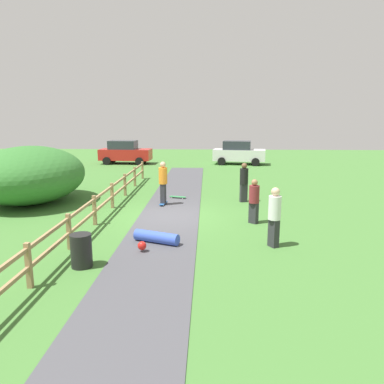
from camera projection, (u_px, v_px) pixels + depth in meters
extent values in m
plane|color=#427533|center=(169.00, 216.00, 14.95)|extent=(60.00, 60.00, 0.00)
cube|color=#47474C|center=(169.00, 216.00, 14.95)|extent=(2.40, 28.00, 0.02)
cube|color=#997A51|center=(29.00, 265.00, 8.65)|extent=(0.12, 0.12, 1.10)
cube|color=#997A51|center=(69.00, 232.00, 11.17)|extent=(0.12, 0.12, 1.10)
cube|color=#997A51|center=(95.00, 210.00, 13.68)|extent=(0.12, 0.12, 1.10)
cube|color=#997A51|center=(112.00, 196.00, 16.20)|extent=(0.12, 0.12, 1.10)
cube|color=#997A51|center=(125.00, 185.00, 18.72)|extent=(0.12, 0.12, 1.10)
cube|color=#997A51|center=(135.00, 177.00, 21.23)|extent=(0.12, 0.12, 1.10)
cube|color=#997A51|center=(142.00, 170.00, 23.75)|extent=(0.12, 0.12, 1.10)
cube|color=#997A51|center=(104.00, 203.00, 14.95)|extent=(0.08, 18.00, 0.09)
cube|color=#997A51|center=(104.00, 192.00, 14.86)|extent=(0.08, 18.00, 0.09)
ellipsoid|color=#33702D|center=(30.00, 175.00, 17.07)|extent=(4.78, 5.73, 2.60)
cylinder|color=black|center=(81.00, 251.00, 9.89)|extent=(0.56, 0.56, 0.90)
cube|color=#265999|center=(163.00, 203.00, 16.81)|extent=(0.31, 0.82, 0.02)
cylinder|color=silver|center=(163.00, 202.00, 17.10)|extent=(0.04, 0.06, 0.06)
cylinder|color=silver|center=(167.00, 203.00, 17.07)|extent=(0.04, 0.06, 0.06)
cylinder|color=silver|center=(160.00, 205.00, 16.56)|extent=(0.04, 0.06, 0.06)
cylinder|color=silver|center=(163.00, 205.00, 16.54)|extent=(0.04, 0.06, 0.06)
cube|color=#2D2D33|center=(163.00, 193.00, 16.72)|extent=(0.24, 0.35, 0.87)
cylinder|color=orange|center=(163.00, 176.00, 16.56)|extent=(0.43, 0.43, 0.72)
sphere|color=tan|center=(163.00, 165.00, 16.46)|extent=(0.26, 0.26, 0.26)
cylinder|color=blue|center=(156.00, 237.00, 11.76)|extent=(1.51, 0.88, 0.36)
sphere|color=red|center=(142.00, 246.00, 10.99)|extent=(0.26, 0.26, 0.26)
cube|color=#338C4C|center=(178.00, 197.00, 18.11)|extent=(0.82, 0.41, 0.02)
cylinder|color=silver|center=(172.00, 197.00, 18.14)|extent=(0.07, 0.05, 0.06)
cylinder|color=silver|center=(173.00, 197.00, 18.28)|extent=(0.07, 0.05, 0.06)
cylinder|color=silver|center=(183.00, 198.00, 17.97)|extent=(0.07, 0.05, 0.06)
cylinder|color=silver|center=(184.00, 198.00, 18.11)|extent=(0.07, 0.05, 0.06)
cube|color=#2D2D33|center=(274.00, 233.00, 11.41)|extent=(0.33, 0.38, 0.87)
cylinder|color=white|center=(275.00, 208.00, 11.25)|extent=(0.52, 0.52, 0.72)
sphere|color=beige|center=(275.00, 192.00, 11.15)|extent=(0.26, 0.26, 0.26)
cube|color=#2D2D33|center=(244.00, 193.00, 17.35)|extent=(0.37, 0.29, 0.85)
cylinder|color=black|center=(244.00, 176.00, 17.20)|extent=(0.48, 0.48, 0.71)
sphere|color=brown|center=(244.00, 166.00, 17.10)|extent=(0.26, 0.26, 0.26)
cube|color=#2D2D33|center=(254.00, 213.00, 13.93)|extent=(0.37, 0.36, 0.78)
cylinder|color=maroon|center=(254.00, 194.00, 13.78)|extent=(0.54, 0.54, 0.65)
sphere|color=#9E704C|center=(255.00, 182.00, 13.70)|extent=(0.23, 0.23, 0.23)
cube|color=silver|center=(239.00, 155.00, 30.70)|extent=(4.40, 2.28, 0.90)
cube|color=#2D333D|center=(237.00, 145.00, 30.58)|extent=(2.40, 1.86, 0.70)
cylinder|color=black|center=(256.00, 160.00, 31.40)|extent=(0.67, 0.33, 0.64)
cylinder|color=black|center=(255.00, 162.00, 29.70)|extent=(0.67, 0.33, 0.64)
cylinder|color=black|center=(224.00, 159.00, 31.88)|extent=(0.67, 0.33, 0.64)
cylinder|color=black|center=(222.00, 161.00, 30.19)|extent=(0.67, 0.33, 0.64)
cube|color=red|center=(126.00, 154.00, 31.08)|extent=(4.28, 1.90, 0.90)
cube|color=#2D333D|center=(123.00, 145.00, 30.94)|extent=(2.27, 1.67, 0.70)
cylinder|color=black|center=(144.00, 159.00, 31.91)|extent=(0.65, 0.27, 0.64)
cylinder|color=black|center=(139.00, 161.00, 30.19)|extent=(0.65, 0.27, 0.64)
cylinder|color=black|center=(113.00, 158.00, 32.15)|extent=(0.65, 0.27, 0.64)
cylinder|color=black|center=(107.00, 161.00, 30.43)|extent=(0.65, 0.27, 0.64)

